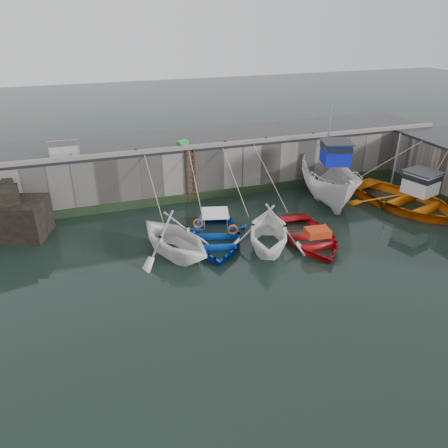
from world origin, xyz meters
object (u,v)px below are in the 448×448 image
object	(u,v)px
boat_near_blue	(216,242)
boat_far_white	(329,181)
boat_near_navy	(309,241)
bollard_c	(225,143)
boat_near_white	(175,254)
boat_near_blacktrim	(267,247)
bollard_e	(313,134)
boat_far_orange	(408,200)
bollard_a	(136,151)
ladder	(191,176)
bollard_d	(266,139)
fish_crate	(182,143)
bollard_b	(180,147)

from	to	relation	value
boat_near_blue	boat_far_white	xyz separation A→B (m)	(8.02, 2.95, 1.18)
boat_near_navy	bollard_c	xyz separation A→B (m)	(-1.99, 7.03, 3.30)
bollard_c	boat_near_navy	bearing A→B (deg)	-74.20
boat_near_white	boat_near_blue	distance (m)	2.27
boat_near_blacktrim	bollard_e	bearing A→B (deg)	72.62
boat_near_blacktrim	boat_far_white	world-z (taller)	boat_far_white
boat_far_orange	boat_near_navy	bearing A→B (deg)	177.56
boat_near_navy	bollard_a	distance (m)	10.59
ladder	bollard_d	world-z (taller)	bollard_d
boat_near_white	boat_near_blue	size ratio (longest dim) A/B	0.90
ladder	fish_crate	world-z (taller)	fish_crate
boat_far_white	bollard_e	world-z (taller)	boat_far_white
bollard_b	bollard_c	bearing A→B (deg)	0.00
boat_far_orange	bollard_a	distance (m)	15.67
boat_near_navy	bollard_d	world-z (taller)	bollard_d
boat_near_white	bollard_d	distance (m)	10.03
bollard_c	bollard_e	bearing A→B (deg)	0.00
bollard_b	bollard_c	world-z (taller)	same
boat_near_blacktrim	bollard_a	size ratio (longest dim) A/B	16.49
fish_crate	bollard_c	bearing A→B (deg)	-39.52
fish_crate	bollard_b	distance (m)	0.71
boat_near_blacktrim	boat_far_orange	xyz separation A→B (m)	(9.52, 1.71, 0.46)
bollard_a	bollard_b	bearing A→B (deg)	0.00
boat_far_orange	bollard_c	distance (m)	11.03
bollard_b	boat_near_navy	bearing A→B (deg)	-56.30
boat_near_navy	bollard_b	xyz separation A→B (m)	(-4.69, 7.03, 3.30)
bollard_b	bollard_d	xyz separation A→B (m)	(5.30, 0.00, 0.00)
boat_near_white	boat_near_blue	bearing A→B (deg)	-10.18
boat_near_navy	bollard_b	size ratio (longest dim) A/B	17.74
boat_far_orange	bollard_b	world-z (taller)	boat_far_orange
boat_near_blacktrim	boat_far_white	bearing A→B (deg)	59.84
bollard_e	ladder	bearing A→B (deg)	-177.60
boat_near_blacktrim	bollard_e	distance (m)	9.73
boat_near_white	fish_crate	world-z (taller)	fish_crate
boat_near_blacktrim	ladder	bearing A→B (deg)	130.52
fish_crate	bollard_d	xyz separation A→B (m)	(5.02, -0.65, -0.01)
ladder	boat_near_blue	world-z (taller)	ladder
boat_far_orange	bollard_d	distance (m)	8.95
boat_near_blue	boat_near_blacktrim	bearing A→B (deg)	-15.79
boat_far_white	bollard_d	distance (m)	4.53
bollard_d	bollard_c	bearing A→B (deg)	180.00
fish_crate	bollard_e	xyz separation A→B (m)	(8.22, -0.65, -0.01)
fish_crate	bollard_e	size ratio (longest dim) A/B	2.28
bollard_a	boat_near_blacktrim	bearing A→B (deg)	-54.14
boat_near_blue	bollard_a	xyz separation A→B (m)	(-2.79, 5.60, 3.30)
boat_near_blacktrim	boat_far_orange	bearing A→B (deg)	33.83
boat_near_white	bollard_c	distance (m)	8.36
boat_far_orange	boat_near_blue	bearing A→B (deg)	165.45
boat_near_blacktrim	boat_near_navy	distance (m)	2.20
bollard_c	bollard_d	xyz separation A→B (m)	(2.60, 0.00, 0.00)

